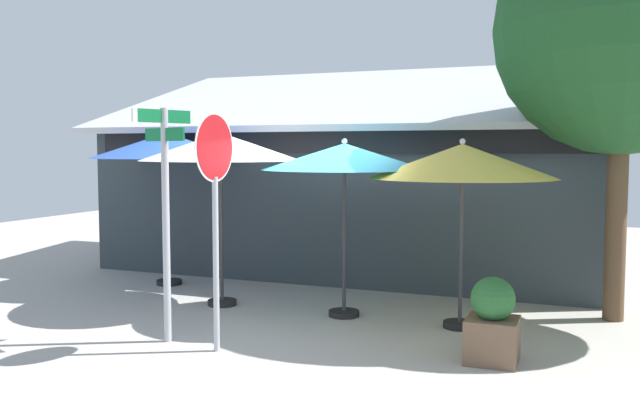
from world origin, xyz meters
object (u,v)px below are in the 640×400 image
Objects in this scene: stop_sign at (215,185)px; street_sign_post at (165,201)px; patio_umbrella_teal_right at (344,158)px; patio_umbrella_royal_blue_left at (167,146)px; patio_umbrella_ivory_center at (220,148)px; patio_umbrella_mustard_far_right at (462,162)px; sidewalk_planter at (492,322)px.

street_sign_post is at bearing 171.29° from stop_sign.
street_sign_post is at bearing -128.67° from patio_umbrella_teal_right.
patio_umbrella_royal_blue_left is (-2.02, 2.99, 0.68)m from street_sign_post.
patio_umbrella_ivory_center is 1.07× the size of patio_umbrella_mustard_far_right.
sidewalk_planter is at bearing -30.82° from patio_umbrella_teal_right.
street_sign_post is 0.81m from stop_sign.
street_sign_post is 3.67m from patio_umbrella_royal_blue_left.
patio_umbrella_mustard_far_right is at bearing 0.63° from patio_umbrella_ivory_center.
street_sign_post reaches higher than patio_umbrella_ivory_center.
sidewalk_planter is at bearing -65.85° from patio_umbrella_mustard_far_right.
street_sign_post is at bearing -79.72° from patio_umbrella_ivory_center.
patio_umbrella_mustard_far_right is (1.65, -0.01, -0.05)m from patio_umbrella_teal_right.
patio_umbrella_teal_right is at bearing 179.51° from patio_umbrella_mustard_far_right.
patio_umbrella_ivory_center reaches higher than patio_umbrella_teal_right.
sidewalk_planter is (2.24, -1.34, -1.81)m from patio_umbrella_teal_right.
patio_umbrella_mustard_far_right is (2.48, 2.11, 0.24)m from stop_sign.
patio_umbrella_teal_right is (0.83, 2.12, 0.29)m from stop_sign.
patio_umbrella_royal_blue_left is (-2.79, 3.11, 0.46)m from stop_sign.
patio_umbrella_royal_blue_left is 5.37m from patio_umbrella_mustard_far_right.
sidewalk_planter is (3.08, 0.79, -1.52)m from stop_sign.
stop_sign reaches higher than patio_umbrella_mustard_far_right.
patio_umbrella_mustard_far_right is at bearing -10.69° from patio_umbrella_royal_blue_left.
patio_umbrella_ivory_center is 1.97m from patio_umbrella_teal_right.
patio_umbrella_royal_blue_left reaches higher than patio_umbrella_ivory_center.
patio_umbrella_royal_blue_left is at bearing 148.17° from patio_umbrella_ivory_center.
street_sign_post is 2.09m from patio_umbrella_ivory_center.
patio_umbrella_teal_right is at bearing -15.15° from patio_umbrella_royal_blue_left.
stop_sign is 2.40m from patio_umbrella_ivory_center.
sidewalk_planter is at bearing -17.00° from patio_umbrella_ivory_center.
street_sign_post is 3.84m from patio_umbrella_mustard_far_right.
patio_umbrella_ivory_center is (1.67, -1.04, -0.03)m from patio_umbrella_royal_blue_left.
patio_umbrella_royal_blue_left is 1.08× the size of patio_umbrella_teal_right.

